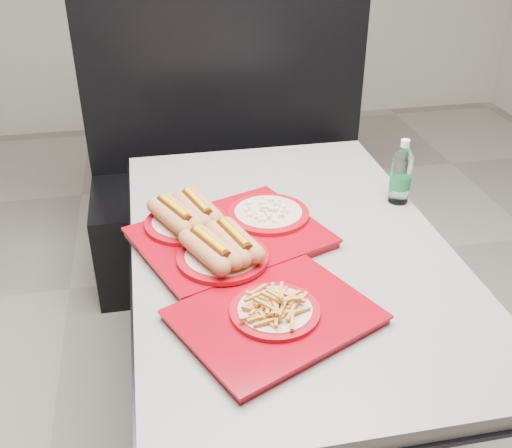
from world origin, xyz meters
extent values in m
plane|color=gray|center=(0.00, 0.00, 0.00)|extent=(6.00, 6.00, 0.00)
cylinder|color=black|center=(0.00, 0.00, 0.03)|extent=(0.52, 0.52, 0.05)
cylinder|color=black|center=(0.00, 0.00, 0.38)|extent=(0.11, 0.11, 0.66)
cube|color=black|center=(0.00, 0.00, 0.70)|extent=(0.92, 1.42, 0.01)
cube|color=gray|center=(0.00, 0.00, 0.73)|extent=(0.90, 1.40, 0.04)
cube|color=black|center=(0.00, 1.02, 0.23)|extent=(1.30, 0.55, 0.45)
cube|color=black|center=(0.00, 1.26, 0.80)|extent=(1.30, 0.10, 1.10)
cube|color=maroon|center=(-0.17, 0.04, 0.76)|extent=(0.60, 0.54, 0.02)
cube|color=maroon|center=(-0.17, 0.04, 0.77)|extent=(0.62, 0.56, 0.01)
cylinder|color=#95040F|center=(-0.21, -0.08, 0.79)|extent=(0.25, 0.25, 0.01)
cylinder|color=beige|center=(-0.21, -0.08, 0.79)|extent=(0.20, 0.20, 0.01)
cylinder|color=#95040F|center=(-0.28, 0.12, 0.79)|extent=(0.25, 0.25, 0.01)
cylinder|color=beige|center=(-0.28, 0.12, 0.79)|extent=(0.20, 0.20, 0.01)
cylinder|color=#95040F|center=(-0.04, 0.12, 0.79)|extent=(0.25, 0.25, 0.01)
cylinder|color=beige|center=(-0.04, 0.12, 0.79)|extent=(0.20, 0.20, 0.01)
cube|color=maroon|center=(-0.12, -0.33, 0.76)|extent=(0.53, 0.49, 0.02)
cube|color=maroon|center=(-0.12, -0.33, 0.77)|extent=(0.55, 0.50, 0.01)
cylinder|color=#95040F|center=(-0.12, -0.33, 0.78)|extent=(0.22, 0.22, 0.01)
cylinder|color=beige|center=(-0.12, -0.33, 0.79)|extent=(0.18, 0.18, 0.00)
cylinder|color=silver|center=(0.41, 0.19, 0.83)|extent=(0.06, 0.06, 0.16)
cylinder|color=#196637|center=(0.41, 0.19, 0.82)|extent=(0.07, 0.07, 0.04)
cone|color=silver|center=(0.41, 0.19, 0.93)|extent=(0.06, 0.06, 0.04)
cylinder|color=silver|center=(0.41, 0.19, 0.95)|extent=(0.03, 0.03, 0.02)
camera|label=1|loc=(-0.37, -1.41, 1.68)|focal=42.00mm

